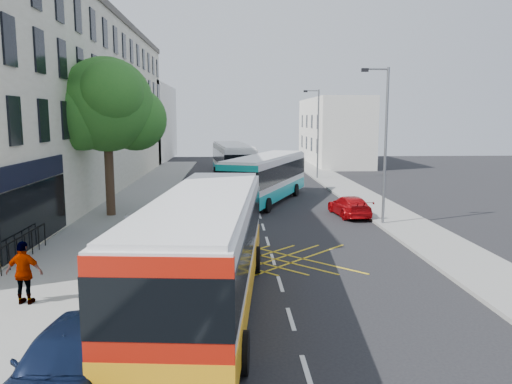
{
  "coord_description": "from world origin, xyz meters",
  "views": [
    {
      "loc": [
        -1.66,
        -13.32,
        5.61
      ],
      "look_at": [
        -0.5,
        9.62,
        2.2
      ],
      "focal_mm": 35.0,
      "sensor_mm": 36.0,
      "label": 1
    }
  ],
  "objects": [
    {
      "name": "ground",
      "position": [
        0.0,
        0.0,
        0.0
      ],
      "size": [
        120.0,
        120.0,
        0.0
      ],
      "primitive_type": "plane",
      "color": "black",
      "rests_on": "ground"
    },
    {
      "name": "pavement_left",
      "position": [
        -8.5,
        15.0,
        0.07
      ],
      "size": [
        5.0,
        70.0,
        0.15
      ],
      "primitive_type": "cube",
      "color": "gray",
      "rests_on": "ground"
    },
    {
      "name": "pavement_right",
      "position": [
        7.5,
        15.0,
        0.07
      ],
      "size": [
        3.0,
        70.0,
        0.15
      ],
      "primitive_type": "cube",
      "color": "gray",
      "rests_on": "ground"
    },
    {
      "name": "terrace_main",
      "position": [
        -14.0,
        24.49,
        6.76
      ],
      "size": [
        8.3,
        45.0,
        13.5
      ],
      "color": "beige",
      "rests_on": "ground"
    },
    {
      "name": "terrace_far",
      "position": [
        -14.0,
        55.0,
        5.0
      ],
      "size": [
        8.0,
        20.0,
        10.0
      ],
      "primitive_type": "cube",
      "color": "silver",
      "rests_on": "ground"
    },
    {
      "name": "building_right",
      "position": [
        11.0,
        48.0,
        4.0
      ],
      "size": [
        6.0,
        18.0,
        8.0
      ],
      "primitive_type": "cube",
      "color": "silver",
      "rests_on": "ground"
    },
    {
      "name": "street_tree",
      "position": [
        -8.51,
        14.97,
        6.29
      ],
      "size": [
        6.3,
        5.7,
        8.8
      ],
      "color": "#382619",
      "rests_on": "pavement_left"
    },
    {
      "name": "lamp_near",
      "position": [
        6.2,
        12.0,
        4.62
      ],
      "size": [
        1.45,
        0.15,
        8.0
      ],
      "color": "slate",
      "rests_on": "pavement_right"
    },
    {
      "name": "lamp_far",
      "position": [
        6.2,
        32.0,
        4.62
      ],
      "size": [
        1.45,
        0.15,
        8.0
      ],
      "color": "slate",
      "rests_on": "pavement_right"
    },
    {
      "name": "railings",
      "position": [
        -9.7,
        5.3,
        0.72
      ],
      "size": [
        0.08,
        5.6,
        1.14
      ],
      "primitive_type": null,
      "color": "black",
      "rests_on": "pavement_left"
    },
    {
      "name": "bus_near",
      "position": [
        -2.43,
        1.14,
        1.79
      ],
      "size": [
        3.89,
        12.26,
        3.39
      ],
      "rotation": [
        0.0,
        0.0,
        -0.09
      ],
      "color": "silver",
      "rests_on": "ground"
    },
    {
      "name": "bus_mid",
      "position": [
        0.7,
        19.83,
        1.65
      ],
      "size": [
        6.53,
        11.34,
        3.14
      ],
      "rotation": [
        0.0,
        0.0,
        -0.38
      ],
      "color": "silver",
      "rests_on": "ground"
    },
    {
      "name": "bus_far",
      "position": [
        -1.47,
        31.72,
        1.74
      ],
      "size": [
        4.01,
        11.96,
        3.3
      ],
      "rotation": [
        0.0,
        0.0,
        0.11
      ],
      "color": "silver",
      "rests_on": "ground"
    },
    {
      "name": "motorbike",
      "position": [
        -1.79,
        -2.1,
        0.95
      ],
      "size": [
        0.88,
        2.2,
        2.01
      ],
      "rotation": [
        0.0,
        0.0,
        0.3
      ],
      "color": "black",
      "rests_on": "ground"
    },
    {
      "name": "parked_car_blue",
      "position": [
        -4.9,
        -3.75,
        0.78
      ],
      "size": [
        2.42,
        4.79,
        1.56
      ],
      "primitive_type": "imported",
      "rotation": [
        0.0,
        0.0,
        -0.13
      ],
      "color": "black",
      "rests_on": "ground"
    },
    {
      "name": "parked_car_silver",
      "position": [
        -5.6,
        8.35,
        0.68
      ],
      "size": [
        1.88,
        4.28,
        1.37
      ],
      "primitive_type": "imported",
      "rotation": [
        0.0,
        0.0,
        0.11
      ],
      "color": "#B4B8BD",
      "rests_on": "ground"
    },
    {
      "name": "red_hatchback",
      "position": [
        5.17,
        14.69,
        0.59
      ],
      "size": [
        2.04,
        4.19,
        1.17
      ],
      "primitive_type": "imported",
      "rotation": [
        0.0,
        0.0,
        3.24
      ],
      "color": "#AA070B",
      "rests_on": "ground"
    },
    {
      "name": "distant_car_grey",
      "position": [
        -1.15,
        43.94,
        0.75
      ],
      "size": [
        2.87,
        5.55,
        1.49
      ],
      "primitive_type": "imported",
      "rotation": [
        0.0,
        0.0,
        -0.07
      ],
      "color": "#3C3F44",
      "rests_on": "ground"
    },
    {
      "name": "distant_car_silver",
      "position": [
        3.12,
        41.29,
        0.69
      ],
      "size": [
        1.98,
        4.2,
        1.39
      ],
      "primitive_type": "imported",
      "rotation": [
        0.0,
        0.0,
        3.23
      ],
      "color": "#ABACB3",
      "rests_on": "ground"
    },
    {
      "name": "distant_car_dark",
      "position": [
        2.74,
        46.97,
        0.64
      ],
      "size": [
        1.59,
        3.94,
        1.27
      ],
      "primitive_type": "imported",
      "rotation": [
        0.0,
        0.0,
        3.08
      ],
      "color": "black",
      "rests_on": "ground"
    },
    {
      "name": "pedestrian_far",
      "position": [
        -7.76,
        1.18,
        1.1
      ],
      "size": [
        1.16,
        0.59,
        1.89
      ],
      "primitive_type": "imported",
      "rotation": [
        0.0,
        0.0,
        3.02
      ],
      "color": "gray",
      "rests_on": "pavement_left"
    }
  ]
}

